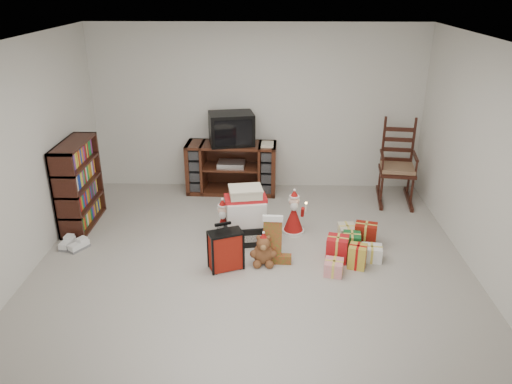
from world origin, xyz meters
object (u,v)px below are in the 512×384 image
red_suitcase (226,250)px  sneaker_pair (73,245)px  teddy_bear (263,251)px  gift_cluster (352,248)px  tv_stand (232,168)px  gift_pile (246,218)px  santa_figurine (294,216)px  rocking_chair (396,172)px  crt_television (231,129)px  bookshelf (79,186)px  mrs_claus_figurine (223,224)px

red_suitcase → sneaker_pair: 1.98m
teddy_bear → gift_cluster: 1.06m
tv_stand → sneaker_pair: 2.61m
sneaker_pair → gift_cluster: gift_cluster is taller
gift_pile → santa_figurine: 0.66m
rocking_chair → gift_pile: (-2.16, -1.37, -0.12)m
rocking_chair → crt_television: bearing=-177.3°
gift_pile → crt_television: (-0.28, 1.58, 0.70)m
tv_stand → gift_cluster: (1.56, -1.95, -0.27)m
gift_pile → crt_television: bearing=90.3°
bookshelf → mrs_claus_figurine: bearing=-11.6°
sneaker_pair → crt_television: bearing=62.0°
gift_pile → teddy_bear: 0.61m
mrs_claus_figurine → gift_cluster: bearing=-13.8°
gift_pile → gift_cluster: bearing=-25.5°
gift_pile → sneaker_pair: 2.15m
sneaker_pair → crt_television: size_ratio=0.50×
gift_cluster → mrs_claus_figurine: bearing=166.2°
bookshelf → santa_figurine: size_ratio=1.92×
tv_stand → crt_television: (0.01, -0.01, 0.62)m
santa_figurine → gift_cluster: size_ratio=0.61×
red_suitcase → mrs_claus_figurine: bearing=75.2°
bookshelf → gift_cluster: size_ratio=1.16×
gift_pile → teddy_bear: bearing=-77.0°
rocking_chair → red_suitcase: bearing=-131.7°
rocking_chair → tv_stand: bearing=-177.4°
teddy_bear → sneaker_pair: teddy_bear is taller
rocking_chair → gift_pile: bearing=-140.2°
sneaker_pair → mrs_claus_figurine: bearing=25.6°
rocking_chair → gift_pile: rocking_chair is taller
mrs_claus_figurine → crt_television: 1.75m
gift_cluster → red_suitcase: bearing=-168.3°
rocking_chair → teddy_bear: bearing=-127.8°
santa_figurine → teddy_bear: bearing=-116.0°
gift_pile → sneaker_pair: size_ratio=1.97×
tv_stand → crt_television: crt_television is taller
santa_figurine → gift_cluster: bearing=-42.0°
mrs_claus_figurine → crt_television: size_ratio=0.78×
bookshelf → teddy_bear: bearing=-21.5°
bookshelf → rocking_chair: (4.38, 0.96, -0.12)m
santa_figurine → bookshelf: bearing=176.4°
bookshelf → gift_pile: (2.21, -0.41, -0.24)m
gift_cluster → bookshelf: bearing=167.5°
bookshelf → crt_television: (1.93, 1.16, 0.46)m
bookshelf → sneaker_pair: size_ratio=3.21×
rocking_chair → crt_television: 2.52m
gift_pile → crt_television: size_ratio=0.98×
tv_stand → gift_cluster: 2.51m
bookshelf → gift_cluster: (3.49, -0.78, -0.44)m
mrs_claus_figurine → gift_pile: bearing=-3.7°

